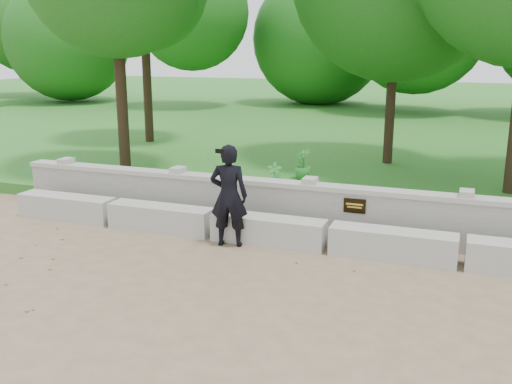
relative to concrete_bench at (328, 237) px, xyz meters
The scene contains 8 objects.
ground 1.91m from the concrete_bench, 90.00° to the right, with size 80.00×80.00×0.00m, color #93785A.
lawn 12.10m from the concrete_bench, 90.00° to the left, with size 40.00×22.00×0.25m, color #236A1E.
concrete_bench is the anchor object (origin of this frame).
parapet_wall 0.74m from the concrete_bench, 89.99° to the left, with size 12.50×0.35×0.90m.
man_main 1.71m from the concrete_bench, 169.35° to the right, with size 0.68×0.61×1.67m.
shrub_a 2.95m from the concrete_bench, 125.29° to the left, with size 0.32×0.22×0.61m, color #2E8731.
shrub_b 1.99m from the concrete_bench, 134.50° to the left, with size 0.31×0.25×0.56m, color #2E8731.
shrub_d 4.03m from the concrete_bench, 111.58° to the left, with size 0.38×0.34×0.68m, color #2E8731.
Camera 1 is at (1.90, -6.51, 3.13)m, focal length 40.00 mm.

